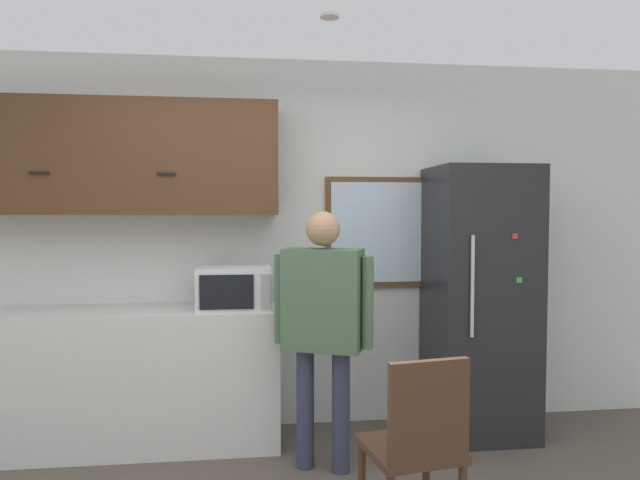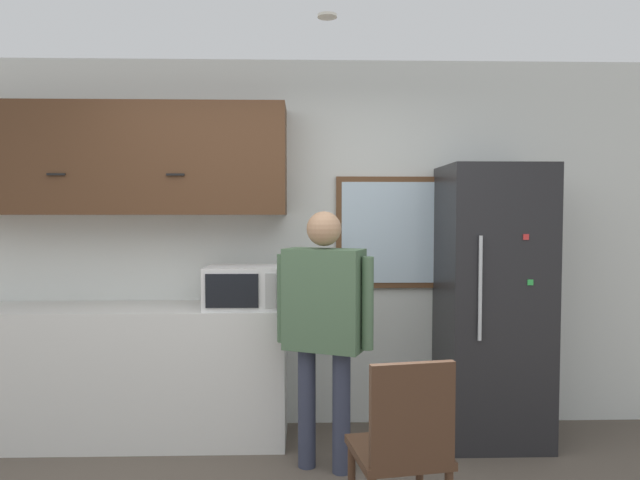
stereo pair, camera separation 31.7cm
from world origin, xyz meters
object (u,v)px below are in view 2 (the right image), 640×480
object	(u,v)px
person	(324,313)
microwave	(242,287)
refrigerator	(492,303)
chair	(404,444)

from	to	relation	value
person	microwave	bearing A→B (deg)	164.13
microwave	refrigerator	distance (m)	1.73
person	chair	distance (m)	1.04
person	refrigerator	size ratio (longest dim) A/B	0.84
refrigerator	person	bearing A→B (deg)	-159.13
refrigerator	chair	distance (m)	1.62
person	chair	size ratio (longest dim) A/B	1.73
microwave	chair	size ratio (longest dim) A/B	0.53
refrigerator	chair	bearing A→B (deg)	-122.65
microwave	refrigerator	bearing A→B (deg)	0.47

